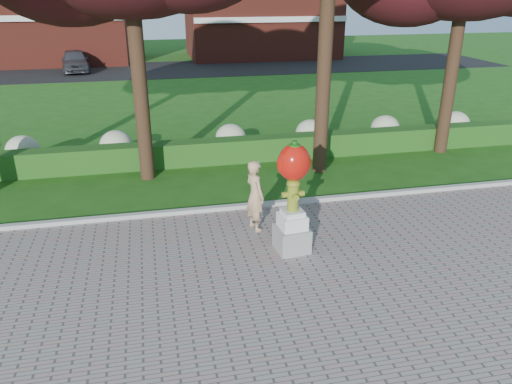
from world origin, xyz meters
The scene contains 10 objects.
ground centered at (0.00, 0.00, 0.00)m, with size 100.00×100.00×0.00m, color #205114.
curb centered at (0.00, 3.00, 0.07)m, with size 40.00×0.18×0.15m, color #ADADA5.
lawn_hedge centered at (0.00, 7.00, 0.40)m, with size 24.00×0.70×0.80m, color #224F16.
hydrangea_row centered at (0.57, 8.00, 0.55)m, with size 20.10×1.10×0.99m.
street centered at (0.00, 28.00, 0.01)m, with size 50.00×8.00×0.02m, color black.
building_left centered at (-10.00, 34.00, 3.50)m, with size 14.00×8.00×7.00m, color maroon.
building_right centered at (8.00, 34.00, 3.20)m, with size 12.00×8.00×6.40m, color maroon.
hydrant_sculpture centered at (1.12, 0.51, 1.41)m, with size 0.76×0.76×2.58m.
woman centered at (0.54, 1.74, 0.93)m, with size 0.65×0.42×1.77m, color tan.
parked_car centered at (-6.54, 28.40, 0.76)m, with size 1.76×4.37×1.49m, color #414349.
Camera 1 is at (-1.81, -9.09, 5.62)m, focal length 35.00 mm.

